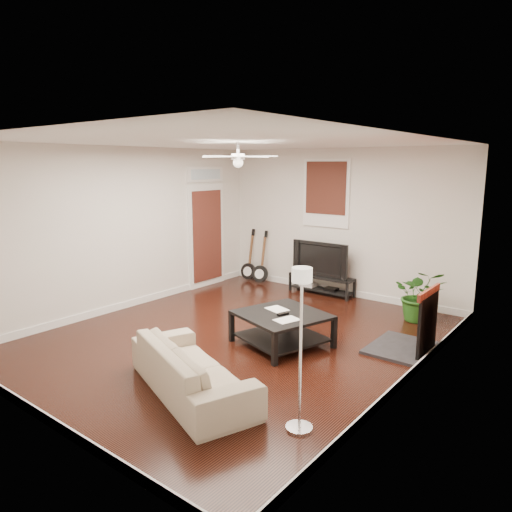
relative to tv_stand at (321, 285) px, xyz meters
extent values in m
cube|color=black|center=(0.23, -2.78, -0.18)|extent=(5.00, 6.00, 0.01)
cube|color=white|center=(0.23, -2.78, 2.62)|extent=(5.00, 6.00, 0.01)
cube|color=silver|center=(0.23, 0.22, 1.22)|extent=(5.00, 0.01, 2.80)
cube|color=silver|center=(0.23, -5.78, 1.22)|extent=(5.00, 0.01, 2.80)
cube|color=silver|center=(-2.27, -2.78, 1.22)|extent=(0.01, 6.00, 2.80)
cube|color=silver|center=(2.73, -2.78, 1.22)|extent=(0.01, 6.00, 2.80)
cube|color=#A14534|center=(2.72, -1.78, 1.22)|extent=(0.02, 2.20, 2.80)
cube|color=black|center=(2.43, -1.78, 0.28)|extent=(0.80, 1.10, 0.92)
cube|color=#36170E|center=(-0.07, 0.19, 1.77)|extent=(1.00, 0.06, 1.30)
cube|color=white|center=(-2.23, -0.88, 1.07)|extent=(0.08, 1.00, 2.50)
cube|color=black|center=(0.00, 0.00, 0.00)|extent=(1.31, 0.35, 0.37)
imported|color=black|center=(0.00, 0.02, 0.52)|extent=(1.17, 0.15, 0.67)
cube|color=black|center=(0.90, -2.64, 0.05)|extent=(1.36, 1.36, 0.46)
imported|color=tan|center=(0.93, -4.42, 0.10)|extent=(2.10, 1.42, 0.57)
imported|color=#235C1A|center=(2.06, -0.44, 0.25)|extent=(0.98, 0.92, 0.87)
camera|label=1|loc=(4.48, -7.82, 2.31)|focal=33.05mm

